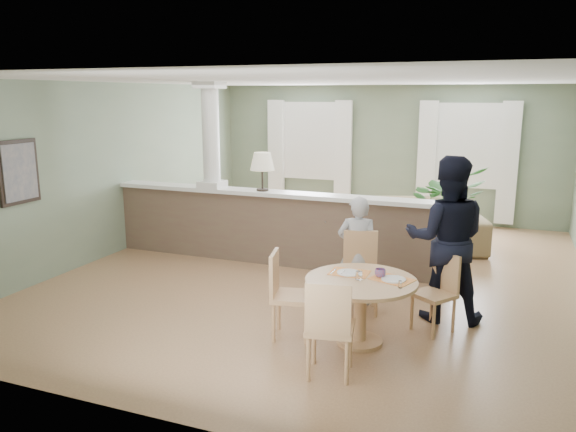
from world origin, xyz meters
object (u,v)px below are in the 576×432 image
at_px(chair_far_man, 438,289).
at_px(chair_near, 329,325).
at_px(chair_far_boy, 361,268).
at_px(child_person, 358,251).
at_px(chair_side, 285,291).
at_px(dining_table, 361,292).
at_px(houseplant, 445,205).
at_px(man_person, 446,239).
at_px(sofa, 395,225).

bearing_deg(chair_far_man, chair_near, -82.97).
relative_size(chair_far_boy, child_person, 0.70).
xyz_separation_m(chair_far_boy, chair_side, (-0.55, -1.04, -0.01)).
bearing_deg(chair_near, chair_far_boy, -95.23).
bearing_deg(dining_table, houseplant, 85.06).
height_order(child_person, man_person, man_person).
xyz_separation_m(child_person, man_person, (1.04, -0.11, 0.27)).
relative_size(sofa, chair_side, 3.06).
bearing_deg(chair_side, sofa, -19.30).
bearing_deg(houseplant, man_person, -84.01).
xyz_separation_m(sofa, chair_near, (0.26, -4.52, 0.10)).
distance_m(sofa, chair_far_boy, 2.79).
relative_size(dining_table, chair_near, 1.21).
distance_m(chair_far_boy, chair_far_man, 0.97).
xyz_separation_m(sofa, man_person, (1.06, -2.72, 0.52)).
height_order(chair_far_boy, child_person, child_person).
height_order(chair_near, chair_side, chair_near).
xyz_separation_m(houseplant, child_person, (-0.69, -3.18, -0.03)).
relative_size(sofa, man_person, 1.51).
relative_size(dining_table, chair_side, 1.23).
distance_m(sofa, child_person, 2.62).
bearing_deg(chair_side, chair_far_boy, -40.57).
xyz_separation_m(chair_far_man, chair_near, (-0.78, -1.46, 0.05)).
bearing_deg(houseplant, dining_table, -94.94).
xyz_separation_m(chair_far_boy, chair_near, (0.15, -1.73, -0.00)).
bearing_deg(chair_near, dining_table, -106.03).
bearing_deg(sofa, houseplant, 20.24).
relative_size(sofa, chair_far_boy, 3.01).
relative_size(dining_table, child_person, 0.85).
bearing_deg(chair_side, man_person, -66.18).
distance_m(houseplant, chair_far_boy, 3.42).
height_order(chair_side, man_person, man_person).
relative_size(chair_far_boy, chair_near, 1.00).
relative_size(child_person, man_person, 0.72).
height_order(chair_far_man, man_person, man_person).
xyz_separation_m(sofa, dining_table, (0.35, -3.69, 0.14)).
height_order(dining_table, chair_near, chair_near).
relative_size(sofa, chair_far_man, 3.32).
relative_size(chair_far_man, man_person, 0.45).
relative_size(sofa, child_person, 2.11).
xyz_separation_m(chair_side, man_person, (1.50, 1.11, 0.43)).
xyz_separation_m(sofa, chair_far_man, (1.04, -3.06, 0.06)).
bearing_deg(sofa, chair_far_man, -89.52).
bearing_deg(man_person, dining_table, 45.78).
distance_m(chair_far_man, child_person, 1.13).
height_order(sofa, chair_far_boy, chair_far_boy).
xyz_separation_m(sofa, child_person, (0.02, -2.61, 0.26)).
relative_size(chair_far_boy, chair_far_man, 1.10).
bearing_deg(chair_near, chair_far_man, -128.28).
xyz_separation_m(dining_table, chair_far_man, (0.69, 0.63, -0.08)).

